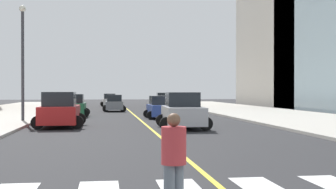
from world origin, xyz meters
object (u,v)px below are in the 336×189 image
car_black_second (163,100)px  car_silver_seventh (183,112)px  car_blue_third (160,108)px  pedestrian_crossing (174,159)px  street_lamp (23,53)px  car_green_fourth (74,106)px  car_red_sixth (60,111)px  car_white_nearest (109,100)px  car_gray_fifth (114,104)px

car_black_second → car_silver_seventh: 36.55m
car_blue_third → pedestrian_crossing: size_ratio=2.24×
street_lamp → car_green_fourth: bearing=65.9°
car_red_sixth → car_silver_seventh: car_red_sixth is taller
car_blue_third → car_white_nearest: bearing=-83.9°
car_red_sixth → street_lamp: (-2.88, 4.42, 3.74)m
car_green_fourth → pedestrian_crossing: (3.79, -30.99, 0.10)m
car_blue_third → car_green_fourth: (-6.86, 3.17, 0.06)m
car_red_sixth → pedestrian_crossing: car_red_sixth is taller
car_white_nearest → car_blue_third: same height
street_lamp → car_black_second: bearing=66.1°
car_blue_third → car_silver_seventh: car_silver_seventh is taller
car_black_second → street_lamp: street_lamp is taller
car_black_second → car_green_fourth: (-10.41, -23.55, -0.00)m
car_blue_third → car_red_sixth: car_red_sixth is taller
car_white_nearest → car_red_sixth: size_ratio=0.85×
car_silver_seventh → street_lamp: size_ratio=0.61×
car_white_nearest → car_red_sixth: car_red_sixth is taller
car_white_nearest → car_black_second: (7.25, -1.42, 0.06)m
car_gray_fifth → pedestrian_crossing: (0.27, -40.64, 0.17)m
pedestrian_crossing → street_lamp: 25.60m
car_green_fourth → pedestrian_crossing: bearing=-83.3°
street_lamp → car_red_sixth: bearing=-57.0°
car_gray_fifth → car_silver_seventh: 22.75m
car_gray_fifth → pedestrian_crossing: bearing=-89.7°
car_green_fourth → car_blue_third: bearing=-25.1°
car_green_fourth → car_gray_fifth: 10.27m
car_red_sixth → car_blue_third: bearing=48.7°
car_white_nearest → car_silver_seventh: car_silver_seventh is taller
car_red_sixth → car_black_second: bearing=73.3°
car_red_sixth → pedestrian_crossing: (3.85, -19.99, 0.00)m
car_gray_fifth → street_lamp: street_lamp is taller
car_green_fourth → pedestrian_crossing: 31.22m
car_black_second → car_white_nearest: bearing=-9.1°
car_black_second → car_green_fourth: 25.75m
car_blue_third → street_lamp: street_lamp is taller
car_green_fourth → car_white_nearest: bearing=82.5°
car_black_second → street_lamp: 33.18m
car_blue_third → car_gray_fifth: car_blue_third is taller
car_white_nearest → car_red_sixth: 36.12m
car_blue_third → pedestrian_crossing: pedestrian_crossing is taller
car_black_second → car_red_sixth: size_ratio=0.91×
car_red_sixth → car_silver_seventh: bearing=-14.4°
car_gray_fifth → car_black_second: bearing=63.6°
car_white_nearest → car_blue_third: bearing=-84.5°
pedestrian_crossing → street_lamp: street_lamp is taller
car_black_second → pedestrian_crossing: (-6.61, -54.54, 0.10)m
car_black_second → car_gray_fifth: size_ratio=1.10×
car_white_nearest → car_gray_fifth: size_ratio=1.03×
car_blue_third → car_green_fourth: bearing=-26.2°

